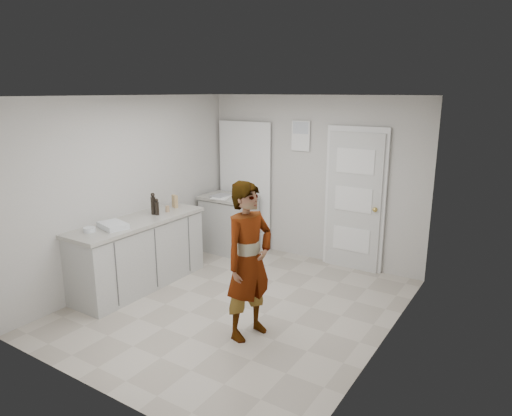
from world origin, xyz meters
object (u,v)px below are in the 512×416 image
Objects in this scene: person at (249,261)px; spice_jar at (167,209)px; oil_cruet_b at (153,204)px; egg_bowl at (89,230)px; oil_cruet_a at (157,207)px; baking_dish at (113,226)px; cake_mix_box at (175,201)px.

person is 19.74× the size of spice_jar.
oil_cruet_b reaches higher than egg_bowl.
oil_cruet_a reaches higher than spice_jar.
oil_cruet_a is at bearing -2.69° from oil_cruet_b.
oil_cruet_b reaches higher than baking_dish.
oil_cruet_a reaches higher than cake_mix_box.
oil_cruet_b is (-0.07, -0.19, 0.10)m from spice_jar.
person is 1.97m from oil_cruet_a.
person is 1.91m from baking_dish.
oil_cruet_b is (-1.94, 0.59, 0.23)m from person.
baking_dish is at bearing 66.56° from egg_bowl.
spice_jar is 0.29× the size of oil_cruet_b.
person reaches higher than baking_dish.
spice_jar is 1.20m from egg_bowl.
person is at bearing -22.70° from spice_jar.
spice_jar is 0.20× the size of baking_dish.
person reaches higher than cake_mix_box.
baking_dish is (-1.90, -0.14, 0.11)m from person.
egg_bowl is (-0.07, -0.99, -0.12)m from oil_cruet_b.
egg_bowl is at bearing -67.71° from cake_mix_box.
oil_cruet_a is 0.08m from oil_cruet_b.
egg_bowl is (-0.11, -0.26, -0.00)m from baking_dish.
oil_cruet_a is at bearing 88.20° from baking_dish.
baking_dish is 0.28m from egg_bowl.
cake_mix_box is at bearing 87.77° from egg_bowl.
cake_mix_box is (-1.95, 1.03, 0.17)m from person.
oil_cruet_b is 1.00m from egg_bowl.
person is 2.03m from spice_jar.
oil_cruet_b is at bearing 177.31° from oil_cruet_a.
person is at bearing 11.35° from egg_bowl.
person is at bearing -17.36° from oil_cruet_a.
spice_jar is at bearing 89.57° from oil_cruet_a.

